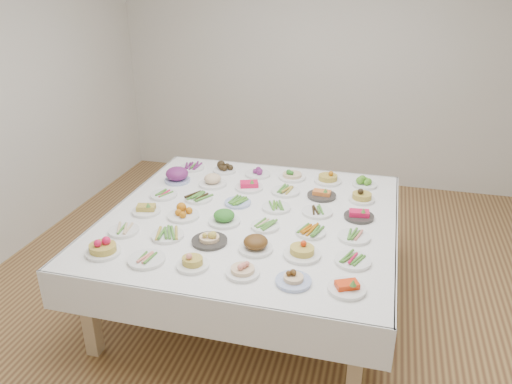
% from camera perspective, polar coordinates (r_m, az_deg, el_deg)
% --- Properties ---
extents(room_envelope, '(5.02, 5.02, 2.81)m').
position_cam_1_polar(room_envelope, '(3.57, 2.80, 14.17)').
color(room_envelope, '#9E7841').
rests_on(room_envelope, ground).
extents(display_table, '(2.15, 2.15, 0.75)m').
position_cam_1_polar(display_table, '(3.79, -0.58, -3.62)').
color(display_table, white).
rests_on(display_table, ground).
extents(dish_0, '(0.22, 0.22, 0.14)m').
position_cam_1_polar(dish_0, '(3.39, -17.16, -5.81)').
color(dish_0, white).
rests_on(dish_0, display_table).
extents(dish_1, '(0.24, 0.24, 0.05)m').
position_cam_1_polar(dish_1, '(3.26, -12.40, -7.44)').
color(dish_1, white).
rests_on(dish_1, display_table).
extents(dish_2, '(0.20, 0.20, 0.11)m').
position_cam_1_polar(dish_2, '(3.14, -7.28, -7.78)').
color(dish_2, white).
rests_on(dish_2, display_table).
extents(dish_3, '(0.21, 0.21, 0.11)m').
position_cam_1_polar(dish_3, '(3.04, -1.54, -8.60)').
color(dish_3, white).
rests_on(dish_3, display_table).
extents(dish_4, '(0.21, 0.21, 0.11)m').
position_cam_1_polar(dish_4, '(2.98, 4.32, -9.62)').
color(dish_4, '#4C66B2').
rests_on(dish_4, display_table).
extents(dish_5, '(0.22, 0.22, 0.09)m').
position_cam_1_polar(dish_5, '(2.96, 10.36, -10.42)').
color(dish_5, white).
rests_on(dish_5, display_table).
extents(dish_6, '(0.21, 0.21, 0.05)m').
position_cam_1_polar(dish_6, '(3.64, -14.87, -4.17)').
color(dish_6, white).
rests_on(dish_6, display_table).
extents(dish_7, '(0.24, 0.22, 0.06)m').
position_cam_1_polar(dish_7, '(3.51, -10.09, -4.73)').
color(dish_7, white).
rests_on(dish_7, display_table).
extents(dish_8, '(0.24, 0.24, 0.13)m').
position_cam_1_polar(dish_8, '(3.38, -5.36, -4.94)').
color(dish_8, '#2D2B28').
rests_on(dish_8, display_table).
extents(dish_9, '(0.22, 0.22, 0.12)m').
position_cam_1_polar(dish_9, '(3.28, -0.04, -5.83)').
color(dish_9, white).
rests_on(dish_9, display_table).
extents(dish_10, '(0.24, 0.24, 0.13)m').
position_cam_1_polar(dish_10, '(3.23, 5.30, -6.47)').
color(dish_10, white).
rests_on(dish_10, display_table).
extents(dish_11, '(0.23, 0.23, 0.05)m').
position_cam_1_polar(dish_11, '(3.23, 11.00, -7.60)').
color(dish_11, white).
rests_on(dish_11, display_table).
extents(dish_12, '(0.21, 0.21, 0.09)m').
position_cam_1_polar(dish_12, '(3.88, -12.44, -1.89)').
color(dish_12, white).
rests_on(dish_12, display_table).
extents(dish_13, '(0.23, 0.23, 0.10)m').
position_cam_1_polar(dish_13, '(3.75, -8.33, -2.24)').
color(dish_13, white).
rests_on(dish_13, display_table).
extents(dish_14, '(0.23, 0.23, 0.13)m').
position_cam_1_polar(dish_14, '(3.63, -3.67, -2.66)').
color(dish_14, white).
rests_on(dish_14, display_table).
extents(dish_15, '(0.20, 0.20, 0.05)m').
position_cam_1_polar(dish_15, '(3.58, 1.05, -3.80)').
color(dish_15, white).
rests_on(dish_15, display_table).
extents(dish_16, '(0.21, 0.21, 0.05)m').
position_cam_1_polar(dish_16, '(3.52, 6.26, -4.44)').
color(dish_16, white).
rests_on(dish_16, display_table).
extents(dish_17, '(0.22, 0.22, 0.05)m').
position_cam_1_polar(dish_17, '(3.50, 11.14, -4.95)').
color(dish_17, white).
rests_on(dish_17, display_table).
extents(dish_18, '(0.22, 0.22, 0.05)m').
position_cam_1_polar(dish_18, '(4.13, -10.51, -0.26)').
color(dish_18, white).
rests_on(dish_18, display_table).
extents(dish_19, '(0.23, 0.22, 0.05)m').
position_cam_1_polar(dish_19, '(4.03, -6.58, -0.57)').
color(dish_19, white).
rests_on(dish_19, display_table).
extents(dish_20, '(0.21, 0.21, 0.05)m').
position_cam_1_polar(dish_20, '(3.93, -2.11, -1.13)').
color(dish_20, '#4C66B2').
rests_on(dish_20, display_table).
extents(dish_21, '(0.22, 0.22, 0.05)m').
position_cam_1_polar(dish_21, '(3.85, 2.34, -1.71)').
color(dish_21, white).
rests_on(dish_21, display_table).
extents(dish_22, '(0.23, 0.23, 0.05)m').
position_cam_1_polar(dish_22, '(3.81, 7.00, -2.19)').
color(dish_22, white).
rests_on(dish_22, display_table).
extents(dish_23, '(0.22, 0.22, 0.09)m').
position_cam_1_polar(dish_23, '(3.78, 11.70, -2.53)').
color(dish_23, '#2D2B28').
rests_on(dish_23, display_table).
extents(dish_24, '(0.22, 0.22, 0.14)m').
position_cam_1_polar(dish_24, '(4.39, -9.01, 2.00)').
color(dish_24, '#4C66B2').
rests_on(dish_24, display_table).
extents(dish_25, '(0.23, 0.23, 0.12)m').
position_cam_1_polar(dish_25, '(4.28, -4.99, 1.48)').
color(dish_25, white).
rests_on(dish_25, display_table).
extents(dish_26, '(0.23, 0.23, 0.09)m').
position_cam_1_polar(dish_26, '(4.20, -0.79, 0.80)').
color(dish_26, white).
rests_on(dish_26, display_table).
extents(dish_27, '(0.24, 0.23, 0.06)m').
position_cam_1_polar(dish_27, '(4.13, 3.38, 0.23)').
color(dish_27, white).
rests_on(dish_27, display_table).
extents(dish_28, '(0.23, 0.23, 0.09)m').
position_cam_1_polar(dish_28, '(4.08, 7.53, -0.14)').
color(dish_28, '#2D2B28').
rests_on(dish_28, display_table).
extents(dish_29, '(0.20, 0.20, 0.12)m').
position_cam_1_polar(dish_29, '(4.06, 12.02, -0.32)').
color(dish_29, white).
rests_on(dish_29, display_table).
extents(dish_30, '(0.22, 0.22, 0.05)m').
position_cam_1_polar(dish_30, '(4.67, -7.30, 2.89)').
color(dish_30, white).
rests_on(dish_30, display_table).
extents(dish_31, '(0.20, 0.20, 0.10)m').
position_cam_1_polar(dish_31, '(4.57, -3.62, 2.82)').
color(dish_31, white).
rests_on(dish_31, display_table).
extents(dish_32, '(0.22, 0.22, 0.09)m').
position_cam_1_polar(dish_32, '(4.48, 0.19, 2.31)').
color(dish_32, white).
rests_on(dish_32, display_table).
extents(dish_33, '(0.23, 0.23, 0.13)m').
position_cam_1_polar(dish_33, '(4.41, 4.17, 2.28)').
color(dish_33, white).
rests_on(dish_33, display_table).
extents(dish_34, '(0.24, 0.23, 0.14)m').
position_cam_1_polar(dish_34, '(4.36, 8.24, 1.92)').
color(dish_34, white).
rests_on(dish_34, display_table).
extents(dish_35, '(0.20, 0.20, 0.09)m').
position_cam_1_polar(dish_35, '(4.35, 12.32, 1.16)').
color(dish_35, white).
rests_on(dish_35, display_table).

